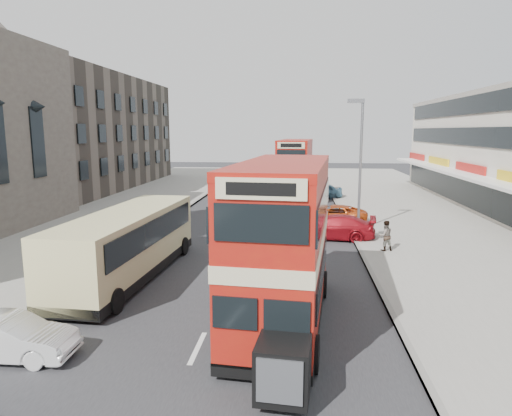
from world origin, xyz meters
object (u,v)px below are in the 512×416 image
at_px(street_lamp, 360,155).
at_px(bus_second, 295,170).
at_px(car_right_c, 320,191).
at_px(pedestrian_near, 385,235).
at_px(car_right_a, 333,227).
at_px(cyclist, 314,219).
at_px(car_left_front, 8,338).
at_px(bus_main, 283,243).
at_px(car_right_b, 333,215).
at_px(coach, 128,242).

bearing_deg(street_lamp, bus_second, 107.34).
bearing_deg(car_right_c, bus_second, -58.70).
bearing_deg(pedestrian_near, street_lamp, -94.02).
height_order(car_right_a, pedestrian_near, pedestrian_near).
bearing_deg(cyclist, car_left_front, -116.63).
relative_size(bus_main, car_right_c, 2.32).
relative_size(car_right_b, pedestrian_near, 2.86).
xyz_separation_m(street_lamp, car_right_b, (-1.30, 2.48, -4.15)).
distance_m(bus_second, cyclist, 13.04).
distance_m(pedestrian_near, cyclist, 5.91).
distance_m(street_lamp, car_left_front, 21.05).
bearing_deg(bus_second, car_left_front, 80.10).
distance_m(coach, car_right_c, 25.83).
height_order(pedestrian_near, cyclist, cyclist).
xyz_separation_m(coach, cyclist, (8.24, 9.78, -0.74)).
height_order(street_lamp, bus_main, street_lamp).
height_order(coach, cyclist, coach).
distance_m(bus_second, car_right_b, 10.79).
height_order(car_right_c, pedestrian_near, pedestrian_near).
distance_m(car_right_b, pedestrian_near, 7.69).
bearing_deg(car_right_b, pedestrian_near, 16.71).
height_order(car_left_front, cyclist, cyclist).
bearing_deg(pedestrian_near, car_right_a, -63.51).
distance_m(bus_second, car_left_front, 30.82).
bearing_deg(street_lamp, car_left_front, -124.16).
xyz_separation_m(street_lamp, pedestrian_near, (0.82, -4.90, -3.84)).
bearing_deg(street_lamp, coach, -137.73).
bearing_deg(car_right_a, bus_second, -163.25).
height_order(car_right_a, car_right_c, car_right_a).
bearing_deg(car_right_c, bus_main, -6.81).
bearing_deg(cyclist, car_right_b, 63.84).
bearing_deg(car_right_a, street_lamp, 147.87).
height_order(coach, pedestrian_near, coach).
height_order(car_right_b, cyclist, cyclist).
bearing_deg(car_left_front, pedestrian_near, -46.06).
relative_size(car_right_a, cyclist, 2.10).
bearing_deg(bus_second, pedestrian_near, 109.64).
xyz_separation_m(bus_main, car_left_front, (-7.45, -3.11, -2.09)).
xyz_separation_m(car_right_c, pedestrian_near, (2.47, -19.12, 0.25)).
relative_size(pedestrian_near, cyclist, 0.68).
bearing_deg(bus_main, car_right_b, -94.37).
height_order(street_lamp, car_right_c, street_lamp).
distance_m(coach, car_right_b, 15.68).
xyz_separation_m(coach, car_left_front, (-0.71, -7.18, -0.97)).
distance_m(bus_second, car_right_c, 3.46).
bearing_deg(coach, pedestrian_near, 26.41).
distance_m(street_lamp, car_right_c, 14.89).
xyz_separation_m(bus_main, car_right_b, (2.83, 16.45, -2.07)).
height_order(bus_main, car_right_c, bus_main).
bearing_deg(cyclist, pedestrian_near, -53.00).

